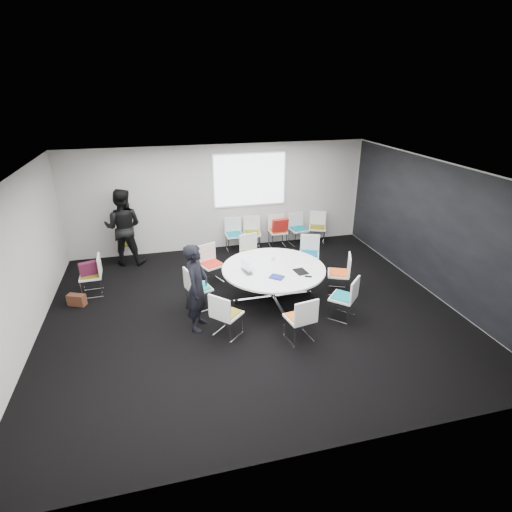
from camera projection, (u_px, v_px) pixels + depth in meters
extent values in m
cube|color=black|center=(251.00, 310.00, 8.11)|extent=(8.00, 7.00, 0.04)
cube|color=white|center=(250.00, 171.00, 6.97)|extent=(8.00, 7.00, 0.04)
cube|color=#B7B2AC|center=(220.00, 198.00, 10.67)|extent=(8.00, 0.04, 2.80)
cube|color=#B7B2AC|center=(325.00, 362.00, 4.41)|extent=(8.00, 0.04, 2.80)
cube|color=#B7B2AC|center=(16.00, 268.00, 6.64)|extent=(0.04, 7.00, 2.80)
cube|color=#B7B2AC|center=(435.00, 228.00, 8.44)|extent=(0.04, 7.00, 2.80)
cube|color=black|center=(434.00, 229.00, 8.43)|extent=(0.01, 6.94, 2.74)
cube|color=silver|center=(273.00, 297.00, 8.50)|extent=(0.90, 0.90, 0.08)
cylinder|color=silver|center=(273.00, 283.00, 8.37)|extent=(0.10, 0.10, 0.65)
cylinder|color=white|center=(274.00, 268.00, 8.23)|extent=(2.13, 2.13, 0.04)
cube|color=white|center=(250.00, 180.00, 10.61)|extent=(1.90, 0.03, 1.35)
cube|color=silver|center=(337.00, 283.00, 8.72)|extent=(0.55, 0.55, 0.42)
cube|color=white|center=(338.00, 274.00, 8.62)|extent=(0.59, 0.60, 0.04)
cube|color=#D14917|center=(338.00, 272.00, 8.61)|extent=(0.51, 0.52, 0.03)
cube|color=white|center=(349.00, 265.00, 8.50)|extent=(0.22, 0.44, 0.42)
cube|color=silver|center=(309.00, 263.00, 9.66)|extent=(0.55, 0.55, 0.42)
cube|color=white|center=(309.00, 255.00, 9.57)|extent=(0.59, 0.58, 0.04)
cube|color=#08537A|center=(309.00, 254.00, 9.56)|extent=(0.52, 0.50, 0.03)
cube|color=white|center=(310.00, 243.00, 9.67)|extent=(0.44, 0.21, 0.42)
cube|color=silver|center=(252.00, 262.00, 9.72)|extent=(0.50, 0.50, 0.42)
cube|color=white|center=(252.00, 254.00, 9.63)|extent=(0.54, 0.52, 0.04)
cube|color=#686816|center=(252.00, 253.00, 9.62)|extent=(0.47, 0.45, 0.03)
cube|color=white|center=(248.00, 242.00, 9.71)|extent=(0.46, 0.13, 0.42)
cube|color=silver|center=(212.00, 274.00, 9.12)|extent=(0.55, 0.55, 0.42)
cube|color=white|center=(212.00, 265.00, 9.03)|extent=(0.60, 0.59, 0.04)
cube|color=red|center=(212.00, 264.00, 9.02)|extent=(0.52, 0.51, 0.03)
cube|color=white|center=(207.00, 253.00, 9.09)|extent=(0.44, 0.22, 0.42)
cube|color=silver|center=(200.00, 298.00, 8.10)|extent=(0.53, 0.53, 0.42)
cube|color=white|center=(199.00, 288.00, 8.01)|extent=(0.56, 0.57, 0.04)
cube|color=#0B7A7B|center=(199.00, 287.00, 8.00)|extent=(0.48, 0.50, 0.03)
cube|color=white|center=(189.00, 281.00, 7.82)|extent=(0.17, 0.45, 0.42)
cube|color=silver|center=(227.00, 325.00, 7.22)|extent=(0.59, 0.59, 0.42)
cube|color=white|center=(227.00, 314.00, 7.12)|extent=(0.64, 0.64, 0.04)
cube|color=olive|center=(227.00, 313.00, 7.11)|extent=(0.55, 0.55, 0.03)
cube|color=white|center=(219.00, 308.00, 6.87)|extent=(0.34, 0.36, 0.42)
cube|color=silver|center=(299.00, 329.00, 7.10)|extent=(0.49, 0.49, 0.42)
cube|color=white|center=(300.00, 318.00, 7.00)|extent=(0.53, 0.51, 0.04)
cube|color=#D25D18|center=(300.00, 316.00, 6.99)|extent=(0.46, 0.44, 0.03)
cube|color=white|center=(307.00, 312.00, 6.74)|extent=(0.46, 0.12, 0.42)
cube|color=silver|center=(342.00, 308.00, 7.76)|extent=(0.59, 0.59, 0.42)
cube|color=white|center=(343.00, 298.00, 7.66)|extent=(0.64, 0.64, 0.04)
cube|color=#0A6D7A|center=(343.00, 296.00, 7.65)|extent=(0.55, 0.55, 0.03)
cube|color=white|center=(355.00, 290.00, 7.47)|extent=(0.35, 0.35, 0.42)
cube|color=silver|center=(235.00, 243.00, 10.88)|extent=(0.42, 0.42, 0.42)
cube|color=white|center=(234.00, 235.00, 10.79)|extent=(0.46, 0.44, 0.04)
cube|color=#0C7681|center=(234.00, 234.00, 10.78)|extent=(0.40, 0.38, 0.03)
cube|color=white|center=(233.00, 225.00, 10.88)|extent=(0.46, 0.04, 0.42)
cube|color=silver|center=(252.00, 241.00, 10.99)|extent=(0.49, 0.49, 0.42)
cube|color=white|center=(252.00, 234.00, 10.90)|extent=(0.54, 0.52, 0.04)
cube|color=olive|center=(252.00, 233.00, 10.89)|extent=(0.47, 0.45, 0.03)
cube|color=white|center=(252.00, 223.00, 11.00)|extent=(0.46, 0.12, 0.42)
cube|color=silver|center=(278.00, 239.00, 11.14)|extent=(0.43, 0.43, 0.42)
cube|color=white|center=(278.00, 232.00, 11.04)|extent=(0.47, 0.45, 0.04)
cube|color=orange|center=(278.00, 231.00, 11.03)|extent=(0.40, 0.38, 0.03)
cube|color=white|center=(276.00, 221.00, 11.14)|extent=(0.46, 0.04, 0.42)
cube|color=silver|center=(298.00, 237.00, 11.29)|extent=(0.47, 0.47, 0.42)
cube|color=white|center=(299.00, 230.00, 11.19)|extent=(0.51, 0.49, 0.04)
cube|color=#096E7B|center=(299.00, 229.00, 11.18)|extent=(0.44, 0.43, 0.03)
cube|color=white|center=(296.00, 220.00, 11.28)|extent=(0.46, 0.09, 0.42)
cube|color=silver|center=(317.00, 236.00, 11.41)|extent=(0.55, 0.55, 0.42)
cube|color=white|center=(317.00, 228.00, 11.31)|extent=(0.59, 0.58, 0.04)
cube|color=olive|center=(317.00, 227.00, 11.30)|extent=(0.51, 0.50, 0.03)
cube|color=white|center=(318.00, 218.00, 11.41)|extent=(0.44, 0.20, 0.42)
cube|color=silver|center=(93.00, 285.00, 8.61)|extent=(0.44, 0.44, 0.42)
cube|color=white|center=(91.00, 276.00, 8.52)|extent=(0.46, 0.48, 0.04)
cube|color=#6E6716|center=(91.00, 275.00, 8.51)|extent=(0.40, 0.42, 0.03)
cube|color=white|center=(99.00, 265.00, 8.49)|extent=(0.06, 0.46, 0.42)
cube|color=silver|center=(128.00, 253.00, 10.25)|extent=(0.47, 0.47, 0.42)
cube|color=white|center=(126.00, 245.00, 10.16)|extent=(0.51, 0.49, 0.04)
cube|color=olive|center=(126.00, 244.00, 10.15)|extent=(0.44, 0.42, 0.03)
cube|color=white|center=(125.00, 234.00, 10.25)|extent=(0.46, 0.09, 0.42)
imported|color=black|center=(197.00, 287.00, 7.21)|extent=(0.61, 0.72, 1.67)
imported|color=black|center=(123.00, 227.00, 9.82)|extent=(1.07, 0.91, 1.92)
imported|color=#333338|center=(249.00, 271.00, 8.05)|extent=(0.27, 0.38, 0.03)
cube|color=silver|center=(245.00, 265.00, 8.03)|extent=(0.13, 0.28, 0.22)
cube|color=black|center=(301.00, 272.00, 8.03)|extent=(0.26, 0.33, 0.02)
cube|color=navy|center=(277.00, 277.00, 7.80)|extent=(0.33, 0.32, 0.03)
cube|color=silver|center=(290.00, 259.00, 8.63)|extent=(0.34, 0.28, 0.00)
cube|color=white|center=(303.00, 267.00, 8.27)|extent=(0.32, 0.24, 0.00)
cylinder|color=white|center=(273.00, 258.00, 8.54)|extent=(0.08, 0.08, 0.09)
cube|color=black|center=(308.00, 277.00, 7.84)|extent=(0.16, 0.12, 0.01)
cube|color=#4E142B|center=(89.00, 268.00, 8.45)|extent=(0.42, 0.25, 0.28)
cube|color=#4C2718|center=(77.00, 300.00, 8.22)|extent=(0.39, 0.29, 0.24)
cube|color=#A91914|center=(280.00, 225.00, 10.75)|extent=(0.45, 0.20, 0.36)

